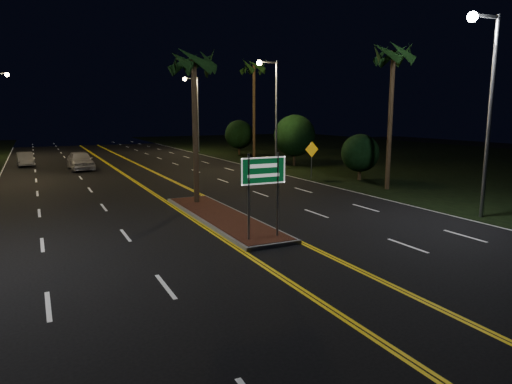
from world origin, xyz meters
TOP-DOWN VIEW (x-y plane):
  - ground at (0.00, 0.00)m, footprint 120.00×120.00m
  - grass_right at (30.00, 25.00)m, footprint 40.00×110.00m
  - median_island at (0.00, 7.00)m, footprint 2.25×10.25m
  - highway_sign at (0.00, 2.80)m, footprint 1.80×0.08m
  - streetlight_right_near at (10.61, 2.00)m, footprint 1.91×0.44m
  - streetlight_right_mid at (10.61, 22.00)m, footprint 1.91×0.44m
  - streetlight_right_far at (10.61, 42.00)m, footprint 1.91×0.44m
  - palm_median at (0.00, 10.50)m, footprint 2.40×2.40m
  - palm_right_near at (12.50, 10.00)m, footprint 2.40×2.40m
  - palm_right_far at (12.80, 30.00)m, footprint 2.40×2.40m
  - shrub_near at (13.50, 14.00)m, footprint 2.70×2.70m
  - shrub_mid at (14.00, 24.00)m, footprint 3.78×3.78m
  - shrub_far at (13.80, 36.00)m, footprint 3.24×3.24m
  - car_near at (-3.98, 29.18)m, footprint 2.65×5.67m
  - car_far at (-8.24, 34.56)m, footprint 2.13×4.40m
  - warning_sign at (10.80, 16.16)m, footprint 1.14×0.10m

SIDE VIEW (x-z plane):
  - ground at x=0.00m, z-range 0.00..0.00m
  - grass_right at x=30.00m, z-range 0.00..0.01m
  - median_island at x=0.00m, z-range 0.00..0.17m
  - car_far at x=-8.24m, z-range 0.00..1.43m
  - car_near at x=-3.98m, z-range 0.00..1.85m
  - warning_sign at x=10.80m, z-range 0.43..3.14m
  - shrub_near at x=13.50m, z-range 0.30..3.60m
  - shrub_far at x=13.80m, z-range 0.36..4.32m
  - highway_sign at x=0.00m, z-range 0.80..4.00m
  - shrub_mid at x=14.00m, z-range 0.42..5.04m
  - streetlight_right_near at x=10.61m, z-range 1.16..10.16m
  - streetlight_right_mid at x=10.61m, z-range 1.16..10.16m
  - streetlight_right_far at x=10.61m, z-range 1.16..10.16m
  - palm_median at x=0.00m, z-range 3.13..11.43m
  - palm_right_near at x=12.50m, z-range 3.56..12.86m
  - palm_right_far at x=12.80m, z-range 3.99..14.29m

